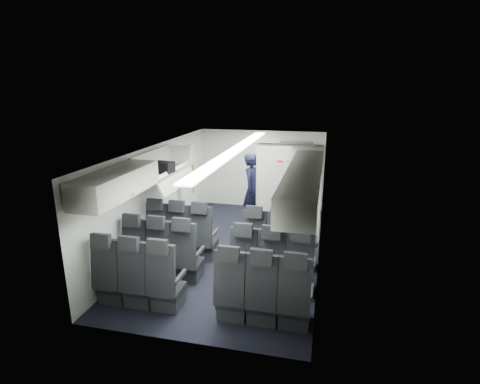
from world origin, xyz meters
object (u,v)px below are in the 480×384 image
at_px(seat_row_mid, 216,263).
at_px(flight_attendant, 253,190).
at_px(galley_unit, 295,178).
at_px(boarding_door, 187,183).
at_px(seat_row_front, 229,242).
at_px(carry_on_bag, 163,168).
at_px(seat_row_rear, 198,290).

height_order(seat_row_mid, flight_attendant, flight_attendant).
relative_size(galley_unit, flight_attendant, 1.07).
distance_m(seat_row_mid, flight_attendant, 3.04).
height_order(seat_row_mid, boarding_door, boarding_door).
height_order(seat_row_front, carry_on_bag, carry_on_bag).
distance_m(seat_row_mid, galley_unit, 4.30).
distance_m(seat_row_front, flight_attendant, 2.16).
xyz_separation_m(seat_row_front, galley_unit, (0.95, 3.25, 0.55)).
bearing_deg(boarding_door, carry_on_bag, -81.83).
bearing_deg(seat_row_rear, seat_row_mid, 90.00).
xyz_separation_m(galley_unit, flight_attendant, (-0.91, -1.15, -0.06)).
distance_m(boarding_door, flight_attendant, 1.68).
bearing_deg(carry_on_bag, boarding_door, 105.51).
height_order(seat_row_front, flight_attendant, flight_attendant).
distance_m(seat_row_mid, carry_on_bag, 2.20).
xyz_separation_m(seat_row_front, carry_on_bag, (-1.36, 0.15, 1.37)).
xyz_separation_m(flight_attendant, carry_on_bag, (-1.41, -1.95, 0.88)).
bearing_deg(galley_unit, flight_attendant, -128.18).
bearing_deg(seat_row_front, seat_row_rear, -90.00).
bearing_deg(galley_unit, carry_on_bag, -126.68).
relative_size(seat_row_mid, seat_row_rear, 1.00).
height_order(galley_unit, flight_attendant, galley_unit).
height_order(seat_row_rear, galley_unit, galley_unit).
bearing_deg(carry_on_bag, flight_attendant, 61.57).
relative_size(seat_row_mid, carry_on_bag, 8.44).
distance_m(seat_row_rear, galley_unit, 5.17).
distance_m(seat_row_rear, flight_attendant, 3.93).
distance_m(seat_row_rear, boarding_door, 4.25).
bearing_deg(carry_on_bag, galley_unit, 60.66).
height_order(seat_row_front, galley_unit, galley_unit).
height_order(seat_row_mid, galley_unit, galley_unit).
xyz_separation_m(seat_row_front, boarding_door, (-1.64, 2.09, 0.55)).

